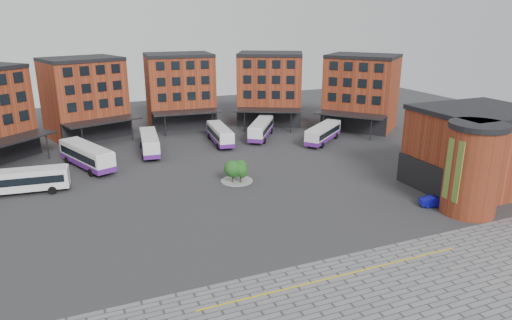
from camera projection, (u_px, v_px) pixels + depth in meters
name	position (u px, v px, depth m)	size (l,w,h in m)	color
ground	(257.00, 218.00, 51.48)	(160.00, 160.00, 0.00)	#28282B
yellow_line	(340.00, 276.00, 39.88)	(26.00, 0.15, 0.02)	gold
main_building	(150.00, 101.00, 81.22)	(94.14, 42.48, 14.60)	brown
east_building	(475.00, 152.00, 57.70)	(17.40, 15.40, 10.60)	brown
tree_island	(237.00, 170.00, 61.91)	(4.40, 4.40, 3.25)	gray
bus_a	(21.00, 180.00, 57.84)	(11.49, 3.67, 3.19)	white
bus_b	(87.00, 156.00, 67.74)	(7.38, 12.73, 3.54)	white
bus_c	(150.00, 143.00, 75.23)	(3.91, 11.64, 3.22)	white
bus_d	(220.00, 134.00, 80.92)	(3.50, 11.24, 3.12)	white
bus_e	(261.00, 129.00, 84.43)	(8.73, 11.18, 3.29)	white
bus_f	(323.00, 133.00, 81.60)	(10.46, 9.07, 3.18)	silver
blue_car	(436.00, 202.00, 54.32)	(1.32, 3.77, 1.24)	#0B0B92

